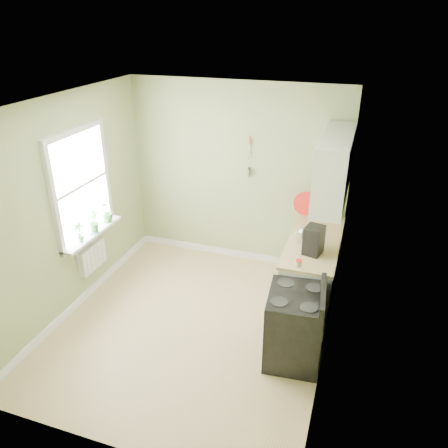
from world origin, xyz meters
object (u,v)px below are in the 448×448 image
(kettle, at_px, (301,235))
(coffee_maker, at_px, (313,241))
(stove, at_px, (294,326))
(stand_mixer, at_px, (325,206))

(kettle, distance_m, coffee_maker, 0.29)
(stove, relative_size, stand_mixer, 2.52)
(stove, bearing_deg, kettle, 97.67)
(stove, distance_m, coffee_maker, 1.04)
(stand_mixer, bearing_deg, stove, -91.10)
(coffee_maker, bearing_deg, stand_mixer, 89.86)
(stand_mixer, xyz_separation_m, coffee_maker, (-0.00, -1.09, 0.01))
(kettle, height_order, coffee_maker, coffee_maker)
(kettle, relative_size, coffee_maker, 0.57)
(coffee_maker, bearing_deg, kettle, 127.40)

